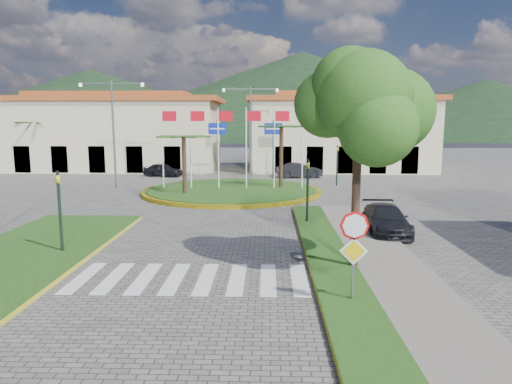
{
  "coord_description": "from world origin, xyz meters",
  "views": [
    {
      "loc": [
        2.59,
        -10.01,
        4.99
      ],
      "look_at": [
        2.1,
        8.0,
        2.22
      ],
      "focal_mm": 32.0,
      "sensor_mm": 36.0,
      "label": 1
    }
  ],
  "objects_px": {
    "white_van": "(139,166)",
    "car_dark_a": "(163,170)",
    "roundabout_island": "(232,190)",
    "car_side_right": "(386,219)",
    "stop_sign": "(354,242)",
    "car_dark_b": "(299,170)",
    "deciduous_tree": "(359,116)"
  },
  "relations": [
    {
      "from": "stop_sign",
      "to": "deciduous_tree",
      "type": "height_order",
      "value": "deciduous_tree"
    },
    {
      "from": "car_dark_b",
      "to": "roundabout_island",
      "type": "bearing_deg",
      "value": 143.05
    },
    {
      "from": "stop_sign",
      "to": "white_van",
      "type": "bearing_deg",
      "value": 114.45
    },
    {
      "from": "stop_sign",
      "to": "car_dark_a",
      "type": "xyz_separation_m",
      "value": [
        -12.06,
        29.75,
        -1.17
      ]
    },
    {
      "from": "roundabout_island",
      "to": "car_dark_b",
      "type": "xyz_separation_m",
      "value": [
        5.37,
        9.15,
        0.5
      ]
    },
    {
      "from": "deciduous_tree",
      "to": "white_van",
      "type": "xyz_separation_m",
      "value": [
        -16.13,
        31.12,
        -4.64
      ]
    },
    {
      "from": "white_van",
      "to": "car_dark_a",
      "type": "height_order",
      "value": "car_dark_a"
    },
    {
      "from": "roundabout_island",
      "to": "deciduous_tree",
      "type": "distance_m",
      "value": 18.55
    },
    {
      "from": "white_van",
      "to": "car_dark_b",
      "type": "relative_size",
      "value": 0.95
    },
    {
      "from": "white_van",
      "to": "car_dark_a",
      "type": "distance_m",
      "value": 5.61
    },
    {
      "from": "car_dark_b",
      "to": "stop_sign",
      "type": "bearing_deg",
      "value": 172.51
    },
    {
      "from": "white_van",
      "to": "car_dark_a",
      "type": "xyz_separation_m",
      "value": [
        3.47,
        -4.41,
        0.08
      ]
    },
    {
      "from": "stop_sign",
      "to": "white_van",
      "type": "relative_size",
      "value": 0.69
    },
    {
      "from": "roundabout_island",
      "to": "car_dark_b",
      "type": "height_order",
      "value": "roundabout_island"
    },
    {
      "from": "white_van",
      "to": "car_dark_a",
      "type": "relative_size",
      "value": 1.06
    },
    {
      "from": "roundabout_island",
      "to": "stop_sign",
      "type": "xyz_separation_m",
      "value": [
        4.9,
        -20.04,
        1.62
      ]
    },
    {
      "from": "car_dark_a",
      "to": "car_dark_b",
      "type": "relative_size",
      "value": 0.89
    },
    {
      "from": "stop_sign",
      "to": "white_van",
      "type": "xyz_separation_m",
      "value": [
        -15.53,
        34.16,
        -1.26
      ]
    },
    {
      "from": "roundabout_island",
      "to": "white_van",
      "type": "distance_m",
      "value": 17.68
    },
    {
      "from": "car_dark_a",
      "to": "deciduous_tree",
      "type": "bearing_deg",
      "value": -142.46
    },
    {
      "from": "roundabout_island",
      "to": "car_side_right",
      "type": "relative_size",
      "value": 2.95
    },
    {
      "from": "stop_sign",
      "to": "white_van",
      "type": "height_order",
      "value": "stop_sign"
    },
    {
      "from": "car_dark_b",
      "to": "car_side_right",
      "type": "relative_size",
      "value": 0.95
    },
    {
      "from": "stop_sign",
      "to": "car_dark_a",
      "type": "height_order",
      "value": "stop_sign"
    },
    {
      "from": "stop_sign",
      "to": "car_dark_b",
      "type": "xyz_separation_m",
      "value": [
        0.47,
        29.19,
        -1.12
      ]
    },
    {
      "from": "deciduous_tree",
      "to": "roundabout_island",
      "type": "bearing_deg",
      "value": 107.91
    },
    {
      "from": "white_van",
      "to": "car_dark_a",
      "type": "bearing_deg",
      "value": -137.34
    },
    {
      "from": "car_dark_a",
      "to": "white_van",
      "type": "bearing_deg",
      "value": 50.42
    },
    {
      "from": "car_dark_a",
      "to": "car_side_right",
      "type": "relative_size",
      "value": 0.84
    },
    {
      "from": "stop_sign",
      "to": "car_side_right",
      "type": "xyz_separation_m",
      "value": [
        3.02,
        8.41,
        -1.17
      ]
    },
    {
      "from": "deciduous_tree",
      "to": "car_dark_a",
      "type": "relative_size",
      "value": 1.88
    },
    {
      "from": "car_side_right",
      "to": "roundabout_island",
      "type": "bearing_deg",
      "value": 126.77
    }
  ]
}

